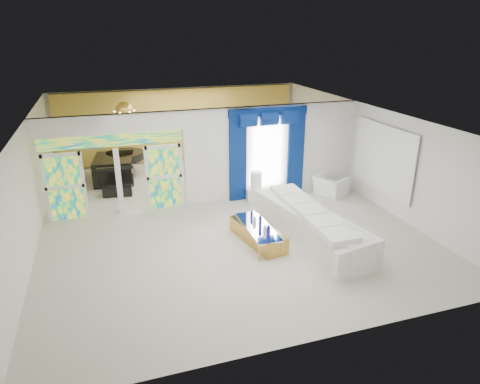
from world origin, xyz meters
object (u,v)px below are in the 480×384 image
object	(u,v)px
white_sofa	(310,226)
coffee_table	(258,234)
console_table	(265,194)
grand_piano	(114,169)
armchair	(331,185)

from	to	relation	value
white_sofa	coffee_table	world-z (taller)	white_sofa
white_sofa	console_table	xyz separation A→B (m)	(-0.11, 3.01, -0.19)
white_sofa	coffee_table	distance (m)	1.39
white_sofa	grand_piano	xyz separation A→B (m)	(-4.67, 6.45, 0.05)
coffee_table	armchair	bearing A→B (deg)	34.88
grand_piano	console_table	bearing A→B (deg)	-29.35
armchair	coffee_table	bearing A→B (deg)	100.13
console_table	grand_piano	bearing A→B (deg)	142.94
coffee_table	grand_piano	distance (m)	6.99
console_table	grand_piano	world-z (taller)	grand_piano
coffee_table	grand_piano	world-z (taller)	grand_piano
console_table	coffee_table	bearing A→B (deg)	-114.53
white_sofa	console_table	distance (m)	3.02
console_table	armchair	world-z (taller)	armchair
white_sofa	console_table	size ratio (longest dim) A/B	3.46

